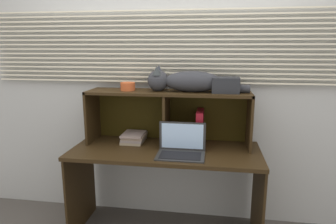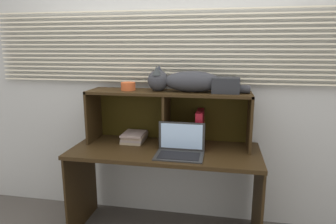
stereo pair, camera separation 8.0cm
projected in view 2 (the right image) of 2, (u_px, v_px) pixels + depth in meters
The scene contains 9 objects.
back_panel_with_blinds at pixel (172, 79), 2.58m from camera, with size 4.40×0.08×2.50m.
desk at pixel (165, 166), 2.39m from camera, with size 1.49×0.61×0.74m.
hutch_shelf_unit at pixel (169, 107), 2.46m from camera, with size 1.33×0.31×0.44m.
cat at pixel (185, 81), 2.36m from camera, with size 0.81×0.18×0.21m.
laptop at pixel (180, 148), 2.23m from camera, with size 0.36×0.24×0.23m.
binder_upright at pixel (200, 128), 2.42m from camera, with size 0.05×0.24×0.29m, color maroon.
book_stack at pixel (134, 137), 2.55m from camera, with size 0.19×0.24×0.08m.
small_basket at pixel (128, 86), 2.46m from camera, with size 0.12×0.12×0.07m, color #C45328.
storage_box at pixel (226, 85), 2.31m from camera, with size 0.21×0.17×0.12m, color #232529.
Camera 2 is at (0.44, -2.00, 1.53)m, focal length 31.88 mm.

